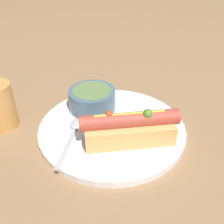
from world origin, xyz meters
TOP-DOWN VIEW (x-y plane):
  - ground_plane at (0.00, 0.00)m, footprint 4.00×4.00m
  - dinner_plate at (0.00, 0.00)m, footprint 0.30×0.30m
  - hot_dog at (0.02, -0.05)m, footprint 0.18×0.07m
  - soup_bowl at (-0.03, 0.07)m, footprint 0.10×0.10m
  - spoon at (-0.08, -0.00)m, footprint 0.07×0.14m

SIDE VIEW (x-z plane):
  - ground_plane at x=0.00m, z-range 0.00..0.00m
  - dinner_plate at x=0.00m, z-range 0.00..0.01m
  - spoon at x=-0.08m, z-range 0.01..0.02m
  - soup_bowl at x=-0.03m, z-range 0.02..0.06m
  - hot_dog at x=0.02m, z-range 0.01..0.08m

